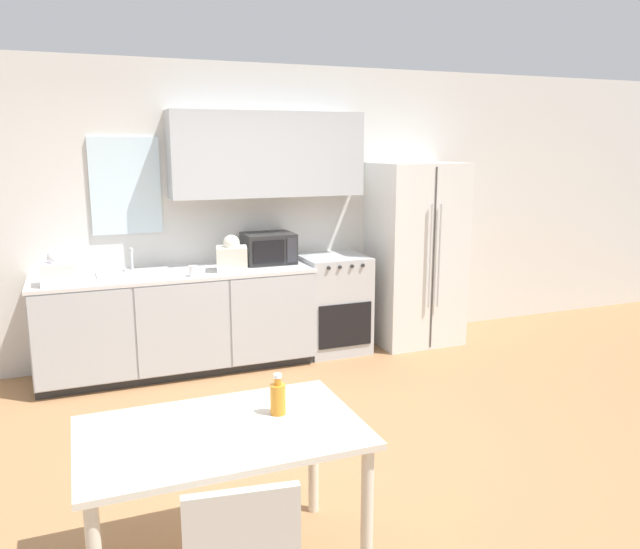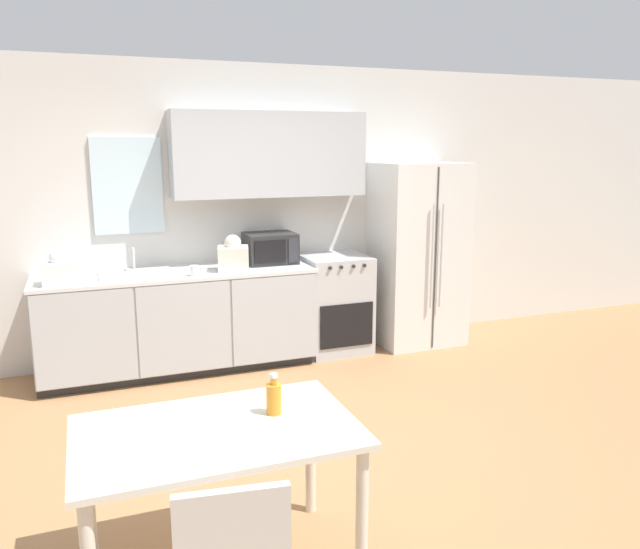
% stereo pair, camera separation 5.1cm
% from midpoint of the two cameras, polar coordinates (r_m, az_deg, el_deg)
% --- Properties ---
extents(ground_plane, '(12.00, 12.00, 0.00)m').
position_cam_midpoint_polar(ground_plane, '(4.28, -2.04, -15.66)').
color(ground_plane, '#9E7047').
extents(wall_back, '(12.00, 0.38, 2.70)m').
position_cam_midpoint_polar(wall_back, '(5.87, -8.54, 6.56)').
color(wall_back, silver).
rests_on(wall_back, ground_plane).
extents(kitchen_counter, '(2.37, 0.68, 0.89)m').
position_cam_midpoint_polar(kitchen_counter, '(5.64, -13.11, -4.18)').
color(kitchen_counter, '#333333').
rests_on(kitchen_counter, ground_plane).
extents(oven_range, '(0.61, 0.62, 0.93)m').
position_cam_midpoint_polar(oven_range, '(6.04, 0.93, -2.65)').
color(oven_range, '#B7BABC').
rests_on(oven_range, ground_plane).
extents(refrigerator, '(0.84, 0.71, 1.80)m').
position_cam_midpoint_polar(refrigerator, '(6.30, 8.49, 1.88)').
color(refrigerator, silver).
rests_on(refrigerator, ground_plane).
extents(kitchen_sink, '(0.60, 0.39, 0.21)m').
position_cam_midpoint_polar(kitchen_sink, '(5.50, -16.90, 0.11)').
color(kitchen_sink, '#B7BABC').
rests_on(kitchen_sink, kitchen_counter).
extents(microwave, '(0.45, 0.38, 0.28)m').
position_cam_midpoint_polar(microwave, '(5.80, -4.98, 2.42)').
color(microwave, '#282828').
rests_on(microwave, kitchen_counter).
extents(coffee_mug, '(0.11, 0.08, 0.09)m').
position_cam_midpoint_polar(coffee_mug, '(5.32, -11.73, 0.32)').
color(coffee_mug, white).
rests_on(coffee_mug, kitchen_counter).
extents(grocery_bag_0, '(0.26, 0.22, 0.28)m').
position_cam_midpoint_polar(grocery_bag_0, '(5.30, -23.13, 0.36)').
color(grocery_bag_0, white).
rests_on(grocery_bag_0, kitchen_counter).
extents(grocery_bag_1, '(0.30, 0.27, 0.32)m').
position_cam_midpoint_polar(grocery_bag_1, '(5.48, -8.34, 1.71)').
color(grocery_bag_1, silver).
rests_on(grocery_bag_1, kitchen_counter).
extents(dining_table, '(1.25, 0.78, 0.73)m').
position_cam_midpoint_polar(dining_table, '(2.94, -9.44, -15.53)').
color(dining_table, beige).
rests_on(dining_table, ground_plane).
extents(drink_bottle, '(0.07, 0.07, 0.20)m').
position_cam_midpoint_polar(drink_bottle, '(2.99, -4.37, -11.17)').
color(drink_bottle, orange).
rests_on(drink_bottle, dining_table).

